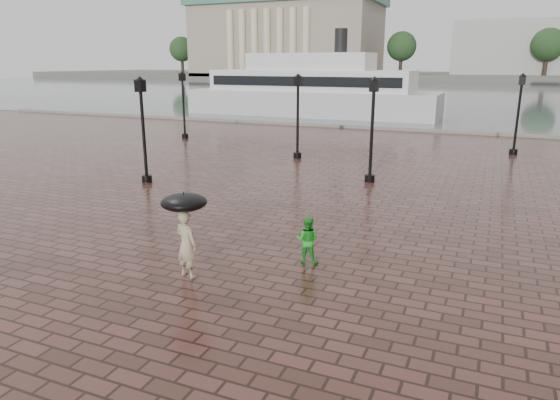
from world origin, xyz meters
name	(u,v)px	position (x,y,z in m)	size (l,w,h in m)	color
ground	(83,304)	(0.00, 0.00, 0.00)	(300.00, 300.00, 0.00)	#382019
harbour_water	(452,91)	(0.00, 92.00, 0.00)	(240.00, 240.00, 0.00)	#454F54
quay_edge	(386,130)	(0.00, 32.00, 0.00)	(80.00, 0.60, 0.30)	slate
far_shore	(472,77)	(0.00, 160.00, 1.00)	(300.00, 60.00, 2.00)	#4C4C47
museum	(287,34)	(-55.00, 144.61, 13.91)	(57.00, 32.50, 26.00)	gray
far_trees	(471,46)	(0.00, 138.00, 9.42)	(188.00, 8.00, 13.50)	#2D2119
street_lamps	(302,117)	(-1.60, 17.60, 2.33)	(21.44, 14.44, 4.40)	black
adult_pedestrian	(186,244)	(1.28, 2.17, 0.84)	(0.61, 0.40, 1.67)	tan
child_pedestrian	(307,240)	(3.69, 4.12, 0.63)	(0.61, 0.48, 1.26)	green
ferry_near	(311,90)	(-9.29, 40.24, 2.46)	(25.09, 6.40, 8.20)	silver
umbrella	(184,202)	(1.28, 2.17, 1.89)	(1.10, 1.10, 1.14)	black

